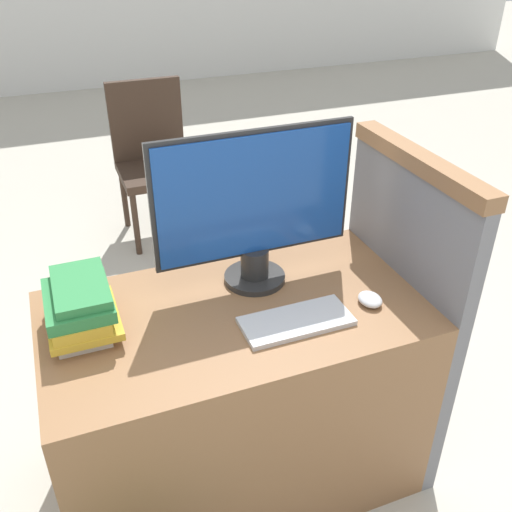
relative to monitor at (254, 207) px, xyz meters
name	(u,v)px	position (x,y,z in m)	size (l,w,h in m)	color
desk	(236,397)	(-0.12, -0.13, -0.63)	(1.15, 0.65, 0.73)	#8C603D
carrel_divider	(397,307)	(0.48, -0.13, -0.41)	(0.07, 0.65, 1.15)	slate
monitor	(254,207)	(0.00, 0.00, 0.00)	(0.64, 0.20, 0.51)	#282828
keyboard	(296,321)	(0.03, -0.26, -0.26)	(0.33, 0.15, 0.02)	silver
mouse	(370,299)	(0.28, -0.25, -0.25)	(0.07, 0.09, 0.03)	silver
book_stack	(80,308)	(-0.55, -0.07, -0.19)	(0.20, 0.26, 0.15)	silver
far_chair	(153,154)	(0.04, 1.81, -0.49)	(0.44, 0.44, 0.92)	#38281E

